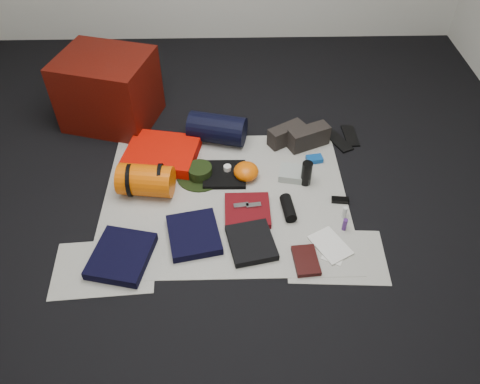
{
  "coord_description": "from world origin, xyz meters",
  "views": [
    {
      "loc": [
        0.05,
        -2.17,
        2.21
      ],
      "look_at": [
        0.1,
        -0.05,
        0.1
      ],
      "focal_mm": 35.0,
      "sensor_mm": 36.0,
      "label": 1
    }
  ],
  "objects_px": {
    "sleeping_pad": "(162,154)",
    "paperback_book": "(306,260)",
    "red_cabinet": "(109,90)",
    "navy_duffel": "(217,129)",
    "water_bottle": "(306,173)",
    "stuff_sack": "(146,180)",
    "compact_camera": "(298,170)"
  },
  "relations": [
    {
      "from": "sleeping_pad",
      "to": "stuff_sack",
      "type": "distance_m",
      "value": 0.35
    },
    {
      "from": "stuff_sack",
      "to": "paperback_book",
      "type": "height_order",
      "value": "stuff_sack"
    },
    {
      "from": "red_cabinet",
      "to": "stuff_sack",
      "type": "bearing_deg",
      "value": -50.89
    },
    {
      "from": "sleeping_pad",
      "to": "paperback_book",
      "type": "relative_size",
      "value": 2.33
    },
    {
      "from": "stuff_sack",
      "to": "navy_duffel",
      "type": "xyz_separation_m",
      "value": [
        0.46,
        0.54,
        0.0
      ]
    },
    {
      "from": "compact_camera",
      "to": "stuff_sack",
      "type": "bearing_deg",
      "value": 178.85
    },
    {
      "from": "navy_duffel",
      "to": "compact_camera",
      "type": "distance_m",
      "value": 0.68
    },
    {
      "from": "sleeping_pad",
      "to": "stuff_sack",
      "type": "bearing_deg",
      "value": -101.01
    },
    {
      "from": "stuff_sack",
      "to": "paperback_book",
      "type": "distance_m",
      "value": 1.16
    },
    {
      "from": "red_cabinet",
      "to": "sleeping_pad",
      "type": "bearing_deg",
      "value": -33.5
    },
    {
      "from": "red_cabinet",
      "to": "navy_duffel",
      "type": "relative_size",
      "value": 1.56
    },
    {
      "from": "navy_duffel",
      "to": "water_bottle",
      "type": "height_order",
      "value": "navy_duffel"
    },
    {
      "from": "paperback_book",
      "to": "red_cabinet",
      "type": "bearing_deg",
      "value": 128.01
    },
    {
      "from": "red_cabinet",
      "to": "compact_camera",
      "type": "relative_size",
      "value": 6.68
    },
    {
      "from": "red_cabinet",
      "to": "water_bottle",
      "type": "height_order",
      "value": "red_cabinet"
    },
    {
      "from": "red_cabinet",
      "to": "paperback_book",
      "type": "distance_m",
      "value": 1.98
    },
    {
      "from": "stuff_sack",
      "to": "compact_camera",
      "type": "xyz_separation_m",
      "value": [
        1.02,
        0.17,
        -0.09
      ]
    },
    {
      "from": "stuff_sack",
      "to": "compact_camera",
      "type": "relative_size",
      "value": 3.67
    },
    {
      "from": "sleeping_pad",
      "to": "red_cabinet",
      "type": "bearing_deg",
      "value": 130.57
    },
    {
      "from": "compact_camera",
      "to": "paperback_book",
      "type": "height_order",
      "value": "compact_camera"
    },
    {
      "from": "sleeping_pad",
      "to": "navy_duffel",
      "type": "bearing_deg",
      "value": 26.6
    },
    {
      "from": "navy_duffel",
      "to": "water_bottle",
      "type": "distance_m",
      "value": 0.77
    },
    {
      "from": "compact_camera",
      "to": "paperback_book",
      "type": "distance_m",
      "value": 0.78
    },
    {
      "from": "navy_duffel",
      "to": "paperback_book",
      "type": "distance_m",
      "value": 1.26
    },
    {
      "from": "water_bottle",
      "to": "compact_camera",
      "type": "height_order",
      "value": "water_bottle"
    },
    {
      "from": "sleeping_pad",
      "to": "stuff_sack",
      "type": "relative_size",
      "value": 1.38
    },
    {
      "from": "red_cabinet",
      "to": "paperback_book",
      "type": "xyz_separation_m",
      "value": [
        1.34,
        -1.44,
        -0.25
      ]
    },
    {
      "from": "red_cabinet",
      "to": "water_bottle",
      "type": "xyz_separation_m",
      "value": [
        1.42,
        -0.78,
        -0.17
      ]
    },
    {
      "from": "water_bottle",
      "to": "paperback_book",
      "type": "height_order",
      "value": "water_bottle"
    },
    {
      "from": "navy_duffel",
      "to": "water_bottle",
      "type": "bearing_deg",
      "value": -23.96
    },
    {
      "from": "paperback_book",
      "to": "navy_duffel",
      "type": "bearing_deg",
      "value": 109.66
    },
    {
      "from": "stuff_sack",
      "to": "red_cabinet",
      "type": "bearing_deg",
      "value": 113.17
    }
  ]
}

